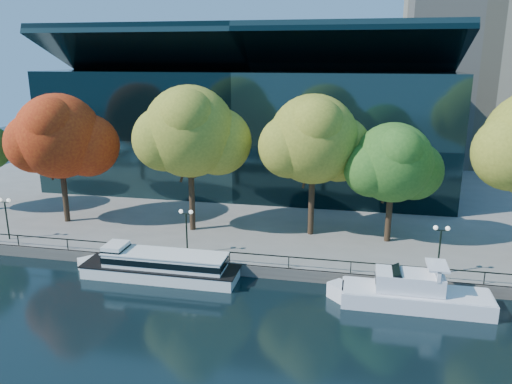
% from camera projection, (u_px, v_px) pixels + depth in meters
% --- Properties ---
extents(ground, '(160.00, 160.00, 0.00)m').
position_uv_depth(ground, '(219.00, 291.00, 39.08)').
color(ground, black).
rests_on(ground, ground).
extents(promenade, '(90.00, 67.08, 1.00)m').
position_uv_depth(promenade, '(286.00, 177.00, 73.31)').
color(promenade, slate).
rests_on(promenade, ground).
extents(railing, '(88.20, 0.08, 0.99)m').
position_uv_depth(railing, '(230.00, 252.00, 41.64)').
color(railing, black).
rests_on(railing, promenade).
extents(convention_building, '(50.00, 24.57, 21.43)m').
position_uv_depth(convention_building, '(253.00, 127.00, 67.63)').
color(convention_building, black).
rests_on(convention_building, ground).
extents(tour_boat, '(14.26, 3.18, 2.71)m').
position_uv_depth(tour_boat, '(156.00, 265.00, 41.13)').
color(tour_boat, white).
rests_on(tour_boat, ground).
extents(cruiser_near, '(11.82, 3.04, 3.43)m').
position_uv_depth(cruiser_near, '(409.00, 293.00, 36.48)').
color(cruiser_near, white).
rests_on(cruiser_near, ground).
extents(tree_1, '(10.70, 8.77, 13.27)m').
position_uv_depth(tree_1, '(60.00, 138.00, 50.04)').
color(tree_1, black).
rests_on(tree_1, promenade).
extents(tree_2, '(10.96, 8.99, 14.23)m').
position_uv_depth(tree_2, '(191.00, 134.00, 47.31)').
color(tree_2, black).
rests_on(tree_2, promenade).
extents(tree_3, '(10.46, 8.58, 13.50)m').
position_uv_depth(tree_3, '(315.00, 141.00, 46.21)').
color(tree_3, black).
rests_on(tree_3, promenade).
extents(tree_4, '(9.03, 7.40, 11.12)m').
position_uv_depth(tree_4, '(394.00, 164.00, 44.84)').
color(tree_4, black).
rests_on(tree_4, promenade).
extents(lamp_0, '(1.26, 0.36, 4.03)m').
position_uv_depth(lamp_0, '(5.00, 209.00, 46.52)').
color(lamp_0, black).
rests_on(lamp_0, promenade).
extents(lamp_1, '(1.26, 0.36, 4.03)m').
position_uv_depth(lamp_1, '(186.00, 221.00, 43.08)').
color(lamp_1, black).
rests_on(lamp_1, promenade).
extents(lamp_2, '(1.26, 0.36, 4.03)m').
position_uv_depth(lamp_2, '(441.00, 238.00, 39.02)').
color(lamp_2, black).
rests_on(lamp_2, promenade).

